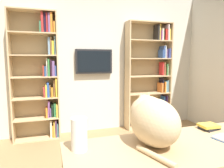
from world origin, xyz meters
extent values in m
cube|color=beige|center=(0.00, -2.23, 1.35)|extent=(4.52, 0.06, 2.70)
cube|color=tan|center=(-1.54, -2.04, 1.07)|extent=(0.02, 0.28, 2.14)
cube|color=tan|center=(-0.62, -2.04, 1.07)|extent=(0.02, 0.28, 2.14)
cube|color=tan|center=(-1.08, -2.17, 1.07)|extent=(0.94, 0.01, 2.14)
cube|color=tan|center=(-1.08, -2.04, 0.01)|extent=(0.89, 0.27, 0.02)
cube|color=tan|center=(-1.08, -2.04, 0.36)|extent=(0.89, 0.27, 0.02)
cube|color=tan|center=(-1.08, -2.04, 0.72)|extent=(0.89, 0.27, 0.02)
cube|color=tan|center=(-1.08, -2.04, 1.07)|extent=(0.89, 0.27, 0.02)
cube|color=tan|center=(-1.08, -2.04, 1.42)|extent=(0.89, 0.27, 0.02)
cube|color=tan|center=(-1.08, -2.04, 1.77)|extent=(0.89, 0.27, 0.02)
cube|color=tan|center=(-1.08, -2.04, 2.13)|extent=(0.89, 0.27, 0.02)
cube|color=orange|center=(-1.51, -2.05, 0.10)|extent=(0.02, 0.23, 0.17)
cube|color=#BA302E|center=(-1.47, -2.04, 0.15)|extent=(0.03, 0.13, 0.26)
cube|color=#32508F|center=(-1.43, -2.04, 0.12)|extent=(0.03, 0.18, 0.20)
cube|color=red|center=(-1.40, -2.05, 0.15)|extent=(0.03, 0.18, 0.26)
cube|color=orange|center=(-1.36, -2.04, 0.12)|extent=(0.03, 0.23, 0.20)
cube|color=#314088|center=(-1.33, -2.03, 0.17)|extent=(0.04, 0.15, 0.29)
cube|color=#6F4D91|center=(-1.29, -2.04, 0.18)|extent=(0.05, 0.19, 0.32)
cube|color=orange|center=(-1.50, -2.04, 0.47)|extent=(0.04, 0.13, 0.20)
cube|color=black|center=(-1.47, -2.03, 0.51)|extent=(0.03, 0.23, 0.28)
cube|color=#244B8B|center=(-1.44, -2.04, 0.50)|extent=(0.02, 0.17, 0.26)
cube|color=orange|center=(-1.40, -2.04, 0.46)|extent=(0.03, 0.13, 0.17)
cube|color=#6E98A5|center=(-1.50, -2.03, 0.85)|extent=(0.03, 0.16, 0.25)
cube|color=#69A3AE|center=(-1.46, -2.02, 0.84)|extent=(0.04, 0.15, 0.22)
cube|color=orange|center=(-1.42, -2.02, 0.84)|extent=(0.03, 0.21, 0.22)
cube|color=black|center=(-1.39, -2.04, 0.87)|extent=(0.02, 0.16, 0.29)
cube|color=orange|center=(-1.36, -2.02, 0.82)|extent=(0.03, 0.20, 0.20)
cube|color=beige|center=(-1.50, -2.05, 1.17)|extent=(0.03, 0.16, 0.18)
cube|color=#3F7A3D|center=(-1.46, -2.02, 1.19)|extent=(0.02, 0.18, 0.23)
cube|color=#BA3127|center=(-1.44, -2.04, 1.16)|extent=(0.02, 0.13, 0.17)
cube|color=#9D6742|center=(-1.41, -2.05, 1.21)|extent=(0.02, 0.20, 0.27)
cube|color=red|center=(-1.38, -2.04, 1.21)|extent=(0.03, 0.15, 0.27)
cube|color=#384289|center=(-1.50, -2.03, 1.53)|extent=(0.04, 0.21, 0.19)
cube|color=slate|center=(-1.47, -2.03, 1.52)|extent=(0.02, 0.12, 0.18)
cube|color=silver|center=(-1.43, -2.04, 1.56)|extent=(0.03, 0.15, 0.26)
cube|color=#385390|center=(-1.38, -2.03, 1.55)|extent=(0.03, 0.20, 0.24)
cube|color=#315093|center=(-1.35, -2.03, 1.51)|extent=(0.02, 0.19, 0.17)
cube|color=gold|center=(-1.50, -2.05, 1.90)|extent=(0.03, 0.20, 0.23)
cube|color=silver|center=(-1.46, -2.04, 1.94)|extent=(0.04, 0.23, 0.32)
cube|color=red|center=(-1.42, -2.03, 1.90)|extent=(0.04, 0.17, 0.23)
cube|color=#242A1C|center=(-1.39, -2.05, 1.88)|extent=(0.03, 0.13, 0.20)
cube|color=beige|center=(-1.35, -2.03, 1.91)|extent=(0.04, 0.13, 0.25)
cube|color=#824088|center=(-1.32, -2.02, 1.88)|extent=(0.02, 0.15, 0.19)
cube|color=gold|center=(-1.28, -2.04, 1.94)|extent=(0.03, 0.16, 0.32)
cube|color=#252424|center=(-1.25, -2.04, 1.94)|extent=(0.03, 0.20, 0.31)
cube|color=tan|center=(0.70, -2.04, 1.11)|extent=(0.02, 0.28, 2.21)
cube|color=tan|center=(1.45, -2.04, 1.11)|extent=(0.02, 0.28, 2.21)
cube|color=tan|center=(1.08, -2.17, 1.11)|extent=(0.77, 0.01, 2.21)
cube|color=tan|center=(1.08, -2.04, 0.01)|extent=(0.73, 0.27, 0.02)
cube|color=tan|center=(1.08, -2.04, 0.38)|extent=(0.73, 0.27, 0.02)
cube|color=tan|center=(1.08, -2.04, 0.74)|extent=(0.73, 0.27, 0.02)
cube|color=tan|center=(1.08, -2.04, 1.11)|extent=(0.73, 0.27, 0.02)
cube|color=tan|center=(1.08, -2.04, 1.47)|extent=(0.73, 0.27, 0.02)
cube|color=tan|center=(1.08, -2.04, 1.84)|extent=(0.73, 0.27, 0.02)
cube|color=tan|center=(1.08, -2.04, 2.20)|extent=(0.73, 0.27, 0.02)
cube|color=#5C99A5|center=(0.74, -2.04, 0.14)|extent=(0.02, 0.19, 0.24)
cube|color=#704D79|center=(0.77, -2.05, 0.17)|extent=(0.02, 0.24, 0.31)
cube|color=#ECBF47|center=(0.79, -2.03, 0.16)|extent=(0.03, 0.19, 0.28)
cube|color=orange|center=(0.82, -2.02, 0.12)|extent=(0.03, 0.14, 0.21)
cube|color=beige|center=(0.85, -2.03, 0.17)|extent=(0.03, 0.17, 0.31)
cube|color=gold|center=(0.74, -2.05, 0.50)|extent=(0.03, 0.23, 0.23)
cube|color=#317947|center=(0.77, -2.03, 0.51)|extent=(0.04, 0.12, 0.25)
cube|color=black|center=(0.82, -2.05, 0.50)|extent=(0.03, 0.14, 0.23)
cube|color=slate|center=(0.85, -2.04, 0.47)|extent=(0.02, 0.12, 0.16)
cube|color=#7A4C8C|center=(0.88, -2.05, 0.53)|extent=(0.05, 0.21, 0.30)
cube|color=orange|center=(0.91, -2.03, 0.47)|extent=(0.03, 0.20, 0.17)
cube|color=gold|center=(0.74, -2.04, 0.91)|extent=(0.03, 0.23, 0.33)
cube|color=olive|center=(0.77, -2.05, 0.90)|extent=(0.03, 0.16, 0.29)
cube|color=orange|center=(0.81, -2.03, 0.83)|extent=(0.03, 0.23, 0.16)
cube|color=olive|center=(0.84, -2.04, 0.86)|extent=(0.02, 0.15, 0.21)
cube|color=#284DA0|center=(0.87, -2.02, 0.88)|extent=(0.04, 0.17, 0.26)
cube|color=yellow|center=(0.91, -2.04, 0.86)|extent=(0.03, 0.19, 0.22)
cube|color=#B33735|center=(0.94, -2.03, 0.84)|extent=(0.03, 0.15, 0.18)
cube|color=#364C8E|center=(0.74, -2.04, 1.21)|extent=(0.03, 0.17, 0.18)
cube|color=#70508A|center=(0.78, -2.05, 1.25)|extent=(0.04, 0.24, 0.26)
cube|color=black|center=(0.81, -2.04, 1.26)|extent=(0.03, 0.23, 0.28)
cube|color=#3C8340|center=(0.85, -2.02, 1.26)|extent=(0.03, 0.20, 0.30)
cube|color=silver|center=(0.88, -2.05, 1.27)|extent=(0.02, 0.19, 0.31)
cube|color=#2F4C8A|center=(0.91, -2.02, 1.20)|extent=(0.03, 0.17, 0.17)
cube|color=#AB3929|center=(0.94, -2.05, 1.21)|extent=(0.02, 0.20, 0.19)
cube|color=#6B939E|center=(0.74, -2.04, 1.64)|extent=(0.02, 0.16, 0.31)
cube|color=gold|center=(0.77, -2.04, 1.60)|extent=(0.03, 0.17, 0.23)
cube|color=#9A6A3B|center=(0.80, -2.04, 1.63)|extent=(0.02, 0.15, 0.30)
cube|color=#6C8DA9|center=(0.83, -2.05, 1.63)|extent=(0.03, 0.15, 0.29)
cube|color=orange|center=(0.74, -2.02, 1.94)|extent=(0.03, 0.19, 0.19)
cube|color=orange|center=(0.78, -2.02, 2.01)|extent=(0.04, 0.17, 0.32)
cube|color=#7E538D|center=(0.82, -2.02, 2.01)|extent=(0.03, 0.16, 0.32)
cube|color=#B6292B|center=(0.85, -2.03, 2.01)|extent=(0.02, 0.16, 0.32)
cube|color=black|center=(0.89, -2.04, 2.01)|extent=(0.03, 0.16, 0.32)
cube|color=#B02B2A|center=(0.93, -2.05, 2.01)|extent=(0.04, 0.20, 0.33)
cube|color=#366F4C|center=(0.96, -2.03, 1.94)|extent=(0.03, 0.18, 0.18)
cube|color=black|center=(0.02, -2.15, 1.36)|extent=(0.70, 0.06, 0.46)
cube|color=black|center=(0.02, -2.12, 1.36)|extent=(0.63, 0.01, 0.39)
cube|color=tan|center=(-0.01, 0.44, 0.76)|extent=(1.60, 0.65, 0.03)
cube|color=tan|center=(-0.77, 0.15, 0.37)|extent=(0.06, 0.06, 0.75)
ellipsoid|color=#D1B284|center=(0.14, 0.37, 0.95)|extent=(0.32, 0.45, 0.34)
ellipsoid|color=#D1B284|center=(0.14, 0.26, 0.99)|extent=(0.28, 0.25, 0.26)
sphere|color=#D1B284|center=(0.14, 0.21, 1.06)|extent=(0.12, 0.12, 0.12)
cone|color=#D1B284|center=(0.11, 0.21, 1.11)|extent=(0.06, 0.06, 0.07)
cone|color=#D1B284|center=(0.17, 0.21, 1.11)|extent=(0.06, 0.06, 0.07)
cone|color=beige|center=(0.11, 0.21, 1.10)|extent=(0.03, 0.03, 0.05)
cone|color=beige|center=(0.17, 0.21, 1.10)|extent=(0.03, 0.03, 0.05)
cylinder|color=#D1B284|center=(0.24, 0.56, 0.80)|extent=(0.13, 0.31, 0.04)
cylinder|color=white|center=(0.67, 0.29, 0.89)|extent=(0.11, 0.11, 0.23)
cube|color=black|center=(-0.50, 0.22, 0.79)|extent=(0.19, 0.15, 0.02)
cube|color=gold|center=(-0.49, 0.22, 0.81)|extent=(0.16, 0.13, 0.02)
camera|label=1|loc=(0.85, 1.61, 1.40)|focal=32.07mm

